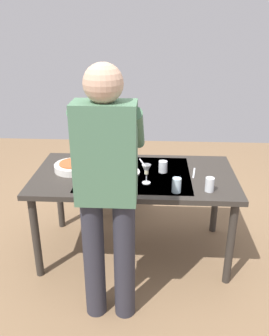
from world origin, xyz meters
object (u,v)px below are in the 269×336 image
at_px(dining_table, 134,182).
at_px(water_cup_far_left, 177,185).
at_px(serving_bowl_pasta, 73,167).
at_px(dinner_plate_near, 126,172).
at_px(water_cup_near_right, 163,167).
at_px(wine_bottle, 113,149).
at_px(water_cup_near_left, 210,185).
at_px(chair_near, 118,160).
at_px(wine_glass_left, 146,170).
at_px(person_server, 107,186).

distance_m(dining_table, water_cup_far_left, 0.46).
xyz_separation_m(serving_bowl_pasta, dinner_plate_near, (-0.44, 0.03, -0.03)).
height_order(water_cup_near_right, dinner_plate_near, water_cup_near_right).
xyz_separation_m(wine_bottle, dinner_plate_near, (-0.13, 0.24, -0.10)).
relative_size(wine_bottle, dinner_plate_near, 1.29).
bearing_deg(water_cup_near_left, serving_bowl_pasta, -16.63).
bearing_deg(chair_near, water_cup_near_left, 125.59).
xyz_separation_m(wine_glass_left, dinner_plate_near, (0.17, -0.18, -0.10)).
relative_size(wine_bottle, serving_bowl_pasta, 0.99).
relative_size(water_cup_far_left, serving_bowl_pasta, 0.36).
bearing_deg(water_cup_far_left, dinner_plate_near, -39.39).
relative_size(water_cup_near_left, serving_bowl_pasta, 0.35).
distance_m(chair_near, serving_bowl_pasta, 0.86).
xyz_separation_m(water_cup_near_left, serving_bowl_pasta, (1.06, -0.32, -0.02)).
height_order(wine_bottle, wine_glass_left, wine_bottle).
xyz_separation_m(water_cup_near_right, serving_bowl_pasta, (0.74, 0.01, -0.01)).
bearing_deg(wine_glass_left, water_cup_near_left, 166.75).
distance_m(water_cup_near_left, serving_bowl_pasta, 1.11).
height_order(person_server, water_cup_near_right, person_server).
relative_size(dining_table, serving_bowl_pasta, 5.37).
xyz_separation_m(water_cup_near_left, water_cup_near_right, (0.33, -0.32, -0.01)).
distance_m(dining_table, serving_bowl_pasta, 0.52).
bearing_deg(serving_bowl_pasta, chair_near, -110.45).
bearing_deg(water_cup_near_left, person_server, 31.24).
bearing_deg(water_cup_near_right, water_cup_near_left, 135.50).
height_order(water_cup_near_left, dinner_plate_near, water_cup_near_left).
xyz_separation_m(dining_table, dinner_plate_near, (0.07, -0.01, 0.08)).
xyz_separation_m(water_cup_near_left, dinner_plate_near, (0.63, -0.29, -0.05)).
relative_size(wine_glass_left, water_cup_near_left, 1.45).
distance_m(dining_table, wine_glass_left, 0.26).
distance_m(person_server, water_cup_near_right, 0.84).
relative_size(wine_glass_left, water_cup_near_right, 1.61).
bearing_deg(dining_table, person_server, 79.61).
height_order(wine_glass_left, serving_bowl_pasta, wine_glass_left).
distance_m(wine_bottle, water_cup_far_left, 0.77).
distance_m(dining_table, dinner_plate_near, 0.11).
distance_m(serving_bowl_pasta, dinner_plate_near, 0.44).
distance_m(wine_glass_left, serving_bowl_pasta, 0.65).
xyz_separation_m(dining_table, person_server, (0.13, 0.69, 0.30)).
bearing_deg(water_cup_far_left, wine_glass_left, -32.14).
height_order(wine_glass_left, water_cup_near_left, wine_glass_left).
height_order(dining_table, water_cup_far_left, water_cup_far_left).
height_order(person_server, wine_glass_left, person_server).
bearing_deg(chair_near, water_cup_near_right, 120.45).
bearing_deg(water_cup_far_left, chair_near, -64.22).
distance_m(wine_glass_left, water_cup_far_left, 0.26).
bearing_deg(person_server, dining_table, -100.39).
height_order(person_server, serving_bowl_pasta, person_server).
xyz_separation_m(dining_table, water_cup_near_left, (-0.56, 0.28, 0.13)).
distance_m(dining_table, wine_bottle, 0.37).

